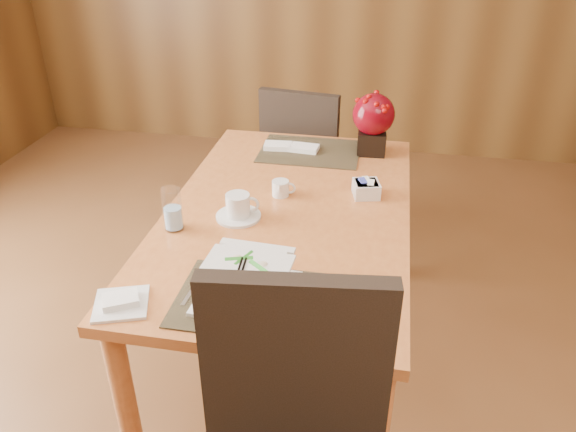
% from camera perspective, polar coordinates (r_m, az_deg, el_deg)
% --- Properties ---
extents(dining_table, '(0.90, 1.50, 0.75)m').
position_cam_1_polar(dining_table, '(2.15, -0.02, -1.60)').
color(dining_table, '#C97137').
rests_on(dining_table, ground).
extents(placemat_near, '(0.45, 0.33, 0.01)m').
position_cam_1_polar(placemat_near, '(1.66, -3.54, -8.49)').
color(placemat_near, black).
rests_on(placemat_near, dining_table).
extents(placemat_far, '(0.45, 0.33, 0.01)m').
position_cam_1_polar(placemat_far, '(2.59, 2.23, 6.59)').
color(placemat_far, black).
rests_on(placemat_far, dining_table).
extents(soup_setting, '(0.29, 0.29, 0.11)m').
position_cam_1_polar(soup_setting, '(1.64, -4.20, -6.63)').
color(soup_setting, silver).
rests_on(soup_setting, dining_table).
extents(coffee_cup, '(0.17, 0.17, 0.09)m').
position_cam_1_polar(coffee_cup, '(2.04, -5.10, 0.83)').
color(coffee_cup, silver).
rests_on(coffee_cup, dining_table).
extents(water_glass, '(0.09, 0.09, 0.16)m').
position_cam_1_polar(water_glass, '(1.99, -11.66, 0.68)').
color(water_glass, white).
rests_on(water_glass, dining_table).
extents(creamer_jug, '(0.09, 0.09, 0.06)m').
position_cam_1_polar(creamer_jug, '(2.19, -0.77, 2.84)').
color(creamer_jug, silver).
rests_on(creamer_jug, dining_table).
extents(sugar_caddy, '(0.12, 0.12, 0.06)m').
position_cam_1_polar(sugar_caddy, '(2.21, 7.95, 2.74)').
color(sugar_caddy, silver).
rests_on(sugar_caddy, dining_table).
extents(berry_decor, '(0.19, 0.19, 0.28)m').
position_cam_1_polar(berry_decor, '(2.55, 8.65, 9.63)').
color(berry_decor, black).
rests_on(berry_decor, dining_table).
extents(napkins_far, '(0.25, 0.09, 0.02)m').
position_cam_1_polar(napkins_far, '(2.60, 0.51, 7.01)').
color(napkins_far, white).
rests_on(napkins_far, dining_table).
extents(bread_plate, '(0.19, 0.19, 0.01)m').
position_cam_1_polar(bread_plate, '(1.71, -16.58, -8.55)').
color(bread_plate, silver).
rests_on(bread_plate, dining_table).
extents(far_chair, '(0.49, 0.50, 0.93)m').
position_cam_1_polar(far_chair, '(3.07, 1.71, 5.86)').
color(far_chair, black).
rests_on(far_chair, ground).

